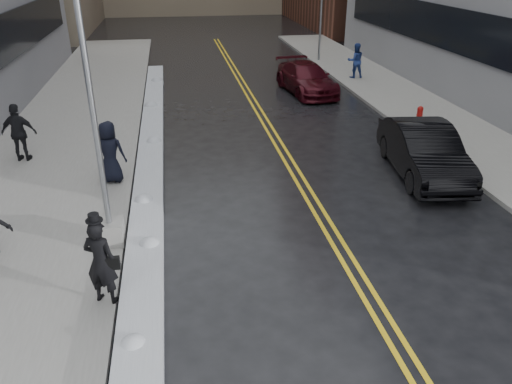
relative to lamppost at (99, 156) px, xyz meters
name	(u,v)px	position (x,y,z in m)	size (l,w,h in m)	color
ground	(251,280)	(3.30, -2.00, -2.53)	(160.00, 160.00, 0.00)	black
sidewalk_west	(67,144)	(-2.45, 8.00, -2.46)	(5.50, 50.00, 0.15)	gray
sidewalk_east	(439,123)	(13.30, 8.00, -2.46)	(4.00, 50.00, 0.15)	gray
lane_line_left	(269,134)	(5.65, 8.00, -2.53)	(0.12, 50.00, 0.01)	gold
lane_line_right	(276,134)	(5.95, 8.00, -2.53)	(0.12, 50.00, 0.01)	gold
snow_ridge	(151,155)	(0.85, 6.00, -2.36)	(0.90, 30.00, 0.34)	silver
lamppost	(99,156)	(0.00, 0.00, 0.00)	(0.65, 0.65, 7.62)	gray
fire_hydrant	(420,114)	(12.30, 8.00, -1.98)	(0.26, 0.26, 0.73)	maroon
traffic_signal	(321,10)	(11.80, 22.00, 0.87)	(0.16, 0.20, 6.00)	gray
pedestrian_fedora	(101,262)	(0.10, -2.38, -1.41)	(0.71, 0.46, 1.94)	black
pedestrian_c	(110,152)	(-0.30, 3.91, -1.38)	(0.98, 0.64, 2.00)	black
pedestrian_d	(19,133)	(-3.59, 6.28, -1.35)	(1.21, 0.50, 2.06)	black
pedestrian_east	(355,61)	(12.43, 16.62, -1.40)	(0.96, 0.75, 1.97)	navy
car_black	(424,151)	(9.98, 3.05, -1.67)	(1.83, 5.23, 1.72)	black
car_maroon	(306,78)	(8.89, 14.30, -1.77)	(2.15, 5.29, 1.53)	#360810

